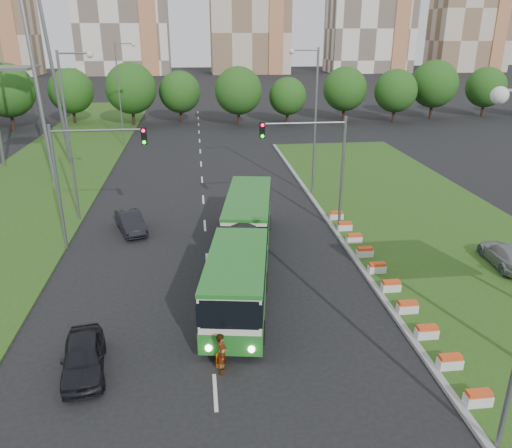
{
  "coord_description": "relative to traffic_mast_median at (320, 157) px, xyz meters",
  "views": [
    {
      "loc": [
        -3.27,
        -21.85,
        13.2
      ],
      "look_at": [
        -0.07,
        5.22,
        2.6
      ],
      "focal_mm": 35.0,
      "sensor_mm": 36.0,
      "label": 1
    }
  ],
  "objects": [
    {
      "name": "median_kerb",
      "position": [
        1.27,
        -2.0,
        -5.26
      ],
      "size": [
        0.3,
        60.0,
        0.18
      ],
      "primitive_type": "cube",
      "color": "gray",
      "rests_on": "ground"
    },
    {
      "name": "car_left_far",
      "position": [
        -12.93,
        1.47,
        -4.65
      ],
      "size": [
        2.75,
        4.5,
        1.4
      ],
      "primitive_type": "imported",
      "rotation": [
        0.0,
        0.0,
        0.32
      ],
      "color": "black",
      "rests_on": "ground"
    },
    {
      "name": "car_median",
      "position": [
        9.83,
        -6.99,
        -4.53
      ],
      "size": [
        2.31,
        4.77,
        1.34
      ],
      "primitive_type": "imported",
      "rotation": [
        0.0,
        0.0,
        3.04
      ],
      "color": "gray",
      "rests_on": "grass_median"
    },
    {
      "name": "tree_line",
      "position": [
        5.22,
        45.0,
        -0.85
      ],
      "size": [
        120.0,
        8.0,
        9.0
      ],
      "primitive_type": null,
      "color": "#1E5216",
      "rests_on": "ground"
    },
    {
      "name": "flower_planters",
      "position": [
        1.92,
        -8.1,
        -4.9
      ],
      "size": [
        1.1,
        20.3,
        0.6
      ],
      "primitive_type": null,
      "color": "silver",
      "rests_on": "grass_median"
    },
    {
      "name": "ground",
      "position": [
        -4.78,
        -10.0,
        -5.35
      ],
      "size": [
        360.0,
        360.0,
        0.0
      ],
      "primitive_type": "plane",
      "color": "black",
      "rests_on": "ground"
    },
    {
      "name": "shopping_trolley",
      "position": [
        -7.5,
        -14.4,
        -5.09
      ],
      "size": [
        0.31,
        0.32,
        0.53
      ],
      "rotation": [
        0.0,
        0.0,
        -0.2
      ],
      "color": "orange",
      "rests_on": "ground"
    },
    {
      "name": "midrise_east",
      "position": [
        85.22,
        140.0,
        14.65
      ],
      "size": [
        24.0,
        14.0,
        40.0
      ],
      "primitive_type": "cube",
      "color": "beige",
      "rests_on": "ground"
    },
    {
      "name": "traffic_mast_median",
      "position": [
        0.0,
        0.0,
        0.0
      ],
      "size": [
        5.76,
        0.32,
        8.0
      ],
      "color": "slate",
      "rests_on": "ground"
    },
    {
      "name": "articulated_bus",
      "position": [
        -5.78,
        -5.66,
        -3.59
      ],
      "size": [
        2.73,
        17.5,
        2.88
      ],
      "rotation": [
        0.0,
        0.0,
        -0.16
      ],
      "color": "beige",
      "rests_on": "ground"
    },
    {
      "name": "traffic_mast_left",
      "position": [
        -15.16,
        -1.0,
        0.0
      ],
      "size": [
        5.76,
        0.32,
        8.0
      ],
      "color": "slate",
      "rests_on": "ground"
    },
    {
      "name": "grass_median",
      "position": [
        8.22,
        -2.0,
        -5.27
      ],
      "size": [
        14.0,
        60.0,
        0.15
      ],
      "primitive_type": "cube",
      "color": "#294B15",
      "rests_on": "ground"
    },
    {
      "name": "lane_markings",
      "position": [
        -7.78,
        10.0,
        -5.35
      ],
      "size": [
        0.2,
        100.0,
        0.01
      ],
      "primitive_type": null,
      "color": "beige",
      "rests_on": "ground"
    },
    {
      "name": "pedestrian",
      "position": [
        -7.43,
        -14.77,
        -4.44
      ],
      "size": [
        0.53,
        0.72,
        1.83
      ],
      "primitive_type": "imported",
      "rotation": [
        0.0,
        0.0,
        1.42
      ],
      "color": "gray",
      "rests_on": "ground"
    },
    {
      "name": "car_left_near",
      "position": [
        -13.08,
        -14.07,
        -4.64
      ],
      "size": [
        2.26,
        4.35,
        1.41
      ],
      "primitive_type": "imported",
      "rotation": [
        0.0,
        0.0,
        0.15
      ],
      "color": "black",
      "rests_on": "ground"
    },
    {
      "name": "street_lamps",
      "position": [
        -7.78,
        0.0,
        0.65
      ],
      "size": [
        36.0,
        60.0,
        12.0
      ],
      "primitive_type": null,
      "color": "slate",
      "rests_on": "ground"
    },
    {
      "name": "left_verge",
      "position": [
        -22.78,
        15.0,
        -5.3
      ],
      "size": [
        12.0,
        110.0,
        0.1
      ],
      "primitive_type": "cube",
      "color": "#294B15",
      "rests_on": "ground"
    }
  ]
}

